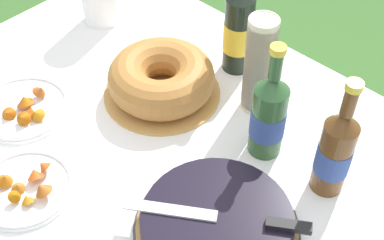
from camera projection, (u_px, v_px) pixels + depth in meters
garden_table at (198, 177)px, 1.30m from camera, size 1.57×0.95×0.74m
tablecloth at (198, 161)px, 1.26m from camera, size 1.58×0.96×0.10m
berry_tart at (217, 226)px, 1.08m from camera, size 0.34×0.34×0.06m
serving_knife at (232, 218)px, 1.05m from camera, size 0.33×0.23×0.01m
bundt_cake at (161, 79)px, 1.36m from camera, size 0.30×0.30×0.11m
cup_stack at (259, 66)px, 1.27m from camera, size 0.07×0.07×0.27m
cider_bottle_green at (269, 115)px, 1.18m from camera, size 0.08×0.08×0.30m
cider_bottle_amber at (335, 151)px, 1.11m from camera, size 0.07×0.07×0.30m
juice_bottle_red at (239, 29)px, 1.38m from camera, size 0.08×0.08×0.33m
snack_plate_left at (23, 108)px, 1.34m from camera, size 0.23×0.23×0.06m
snack_plate_right at (24, 188)px, 1.17m from camera, size 0.22×0.22×0.06m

